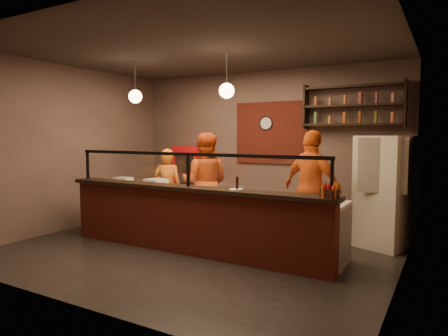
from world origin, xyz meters
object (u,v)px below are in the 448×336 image
Objects in this scene: wall_clock at (266,123)px; pepper_mill at (237,183)px; cook_mid at (205,182)px; condiment_caddy at (330,193)px; cook_left at (168,188)px; cook_right at (312,187)px; fridge at (385,192)px; pizza_dough at (242,195)px; red_cooler at (193,181)px.

pepper_mill is (0.75, -2.76, -0.94)m from wall_clock.
condiment_caddy is (2.76, -1.40, 0.16)m from cook_mid.
wall_clock is 2.48m from cook_left.
cook_right is 1.17m from fridge.
fridge reaches higher than pepper_mill.
wall_clock is 1.92m from cook_mid.
wall_clock reaches higher than cook_left.
cook_mid is 1.50m from pizza_dough.
wall_clock is 3.63m from condiment_caddy.
fridge is at bearing 47.13° from pepper_mill.
cook_right reaches higher than cook_left.
cook_right is 10.01× the size of condiment_caddy.
pizza_dough is 1.63m from condiment_caddy.
red_cooler is (-1.02, 1.09, -0.15)m from cook_mid.
condiment_caddy is at bearing 136.47° from cook_right.
cook_left is 2.88m from cook_right.
wall_clock is 1.54× the size of pepper_mill.
red_cooler is at bearing -65.91° from cook_mid.
cook_mid is 1.03× the size of fridge.
cook_left is at bearing -78.47° from red_cooler.
cook_mid is 9.78× the size of pepper_mill.
fridge is 4.22m from red_cooler.
cook_left is 0.86× the size of fridge.
cook_left is 3.80m from condiment_caddy.
cook_left is 8.17× the size of pepper_mill.
cook_right is at bearing 50.20° from pizza_dough.
red_cooler is 4.53m from condiment_caddy.
pepper_mill is at bearing -71.08° from pizza_dough.
cook_right is 1.21× the size of red_cooler.
red_cooler is at bearing -97.86° from cook_left.
red_cooler is 8.25× the size of pepper_mill.
wall_clock reaches higher than pepper_mill.
wall_clock is 0.56× the size of pizza_dough.
cook_right reaches higher than condiment_caddy.
cook_left is 2.56m from pepper_mill.
wall_clock is at bearing 104.40° from pizza_dough.
condiment_caddy is at bearing -31.96° from red_cooler.
cook_mid is 3.20m from fridge.
condiment_caddy is at bearing 133.96° from cook_mid.
cook_left is at bearing 150.81° from pepper_mill.
pepper_mill is (0.17, -0.51, 0.25)m from pizza_dough.
pepper_mill reaches higher than condiment_caddy.
cook_left is 2.95× the size of pizza_dough.
fridge is 2.37m from pizza_dough.
cook_right is at bearing 66.51° from pepper_mill.
cook_mid reaches higher than condiment_caddy.
pepper_mill is (-0.65, -1.49, 0.19)m from cook_right.
condiment_caddy is (1.52, -0.55, 0.21)m from pizza_dough.
wall_clock is at bearing -20.08° from cook_right.
red_cooler is at bearing 134.83° from pepper_mill.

